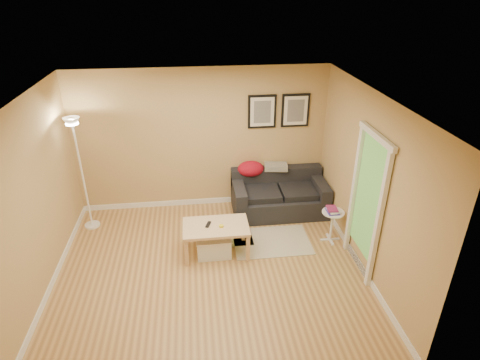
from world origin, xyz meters
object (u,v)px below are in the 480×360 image
Objects in this scene: storage_bin at (214,245)px; book_stack at (333,210)px; sofa at (279,194)px; side_table at (331,226)px; coffee_table at (216,239)px; floor_lamp at (83,178)px.

book_stack is at bearing 4.09° from storage_bin.
sofa is 1.21m from side_table.
sofa is 1.69× the size of coffee_table.
storage_bin is 0.27× the size of floor_lamp.
sofa is at bearing 123.19° from side_table.
book_stack is 0.12× the size of floor_lamp.
storage_bin is at bearing -175.91° from side_table.
floor_lamp reaches higher than storage_bin.
coffee_table is 1.91m from book_stack.
coffee_table is at bearing -138.29° from sofa.
coffee_table is at bearing 166.07° from book_stack.
sofa is 7.21× the size of book_stack.
coffee_table is 1.87× the size of storage_bin.
side_table is at bearing 4.09° from storage_bin.
coffee_table is 1.90m from side_table.
floor_lamp reaches higher than sofa.
sofa is 3.09× the size of side_table.
storage_bin is at bearing -27.11° from floor_lamp.
sofa reaches higher than coffee_table.
coffee_table is (-1.24, -1.10, -0.12)m from sofa.
book_stack reaches higher than storage_bin.
floor_lamp is (-4.00, 0.93, 0.35)m from book_stack.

